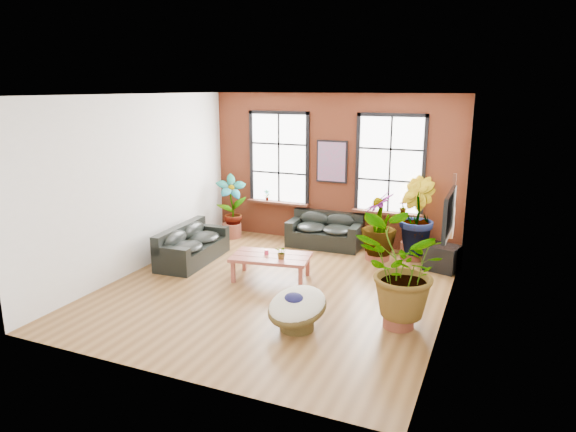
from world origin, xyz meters
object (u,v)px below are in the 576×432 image
coffee_table (271,258)px  sofa_back (325,231)px  papasan_chair (297,307)px  sofa_left (191,246)px

coffee_table → sofa_back: bearing=74.4°
sofa_back → papasan_chair: size_ratio=1.43×
sofa_back → coffee_table: (-0.26, -2.45, 0.07)m
sofa_back → papasan_chair: 4.35m
sofa_left → coffee_table: bearing=-101.9°
sofa_back → coffee_table: 2.47m
sofa_back → coffee_table: sofa_back is taller
coffee_table → papasan_chair: (1.26, -1.78, -0.07)m
sofa_back → papasan_chair: sofa_back is taller
coffee_table → sofa_left: bearing=162.2°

